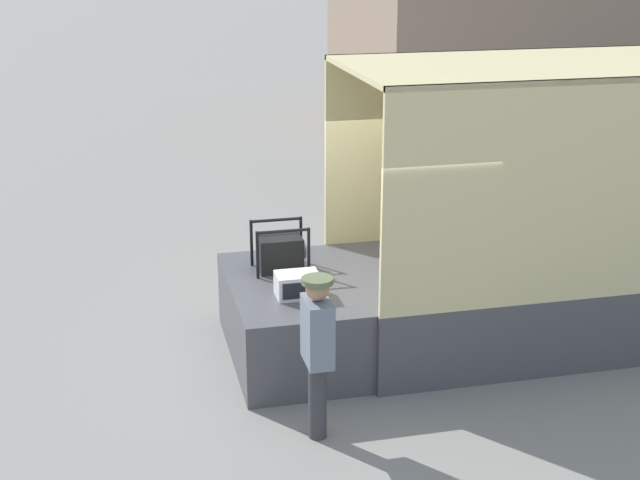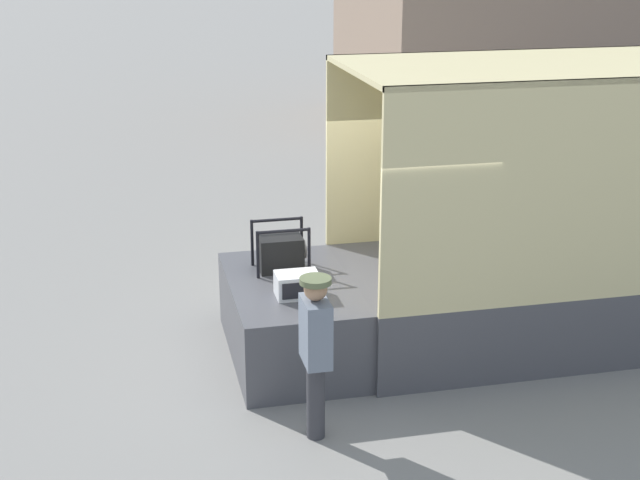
{
  "view_description": "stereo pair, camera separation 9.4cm",
  "coord_description": "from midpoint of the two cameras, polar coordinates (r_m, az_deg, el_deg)",
  "views": [
    {
      "loc": [
        -2.52,
        -9.23,
        4.65
      ],
      "look_at": [
        -0.39,
        -0.2,
        1.46
      ],
      "focal_mm": 50.0,
      "sensor_mm": 36.0,
      "label": 1
    },
    {
      "loc": [
        -2.43,
        -9.25,
        4.65
      ],
      "look_at": [
        -0.39,
        -0.2,
        1.46
      ],
      "focal_mm": 50.0,
      "sensor_mm": 36.0,
      "label": 2
    }
  ],
  "objects": [
    {
      "name": "worker_person",
      "position": [
        8.44,
        0.04,
        -6.53
      ],
      "size": [
        0.3,
        0.44,
        1.66
      ],
      "color": "#38383D",
      "rests_on": "ground"
    },
    {
      "name": "ground_plane",
      "position": [
        10.63,
        2.09,
        -6.97
      ],
      "size": [
        160.0,
        160.0,
        0.0
      ],
      "primitive_type": "plane",
      "color": "gray"
    },
    {
      "name": "portable_generator",
      "position": [
        10.43,
        -2.2,
        -0.79
      ],
      "size": [
        0.63,
        0.47,
        0.56
      ],
      "color": "black",
      "rests_on": "tailgate_deck"
    },
    {
      "name": "microwave",
      "position": [
        9.69,
        -1.19,
        -2.88
      ],
      "size": [
        0.47,
        0.35,
        0.26
      ],
      "color": "white",
      "rests_on": "tailgate_deck"
    },
    {
      "name": "tailgate_deck",
      "position": [
        10.3,
        -1.62,
        -5.06
      ],
      "size": [
        1.38,
        2.31,
        0.91
      ],
      "primitive_type": "cube",
      "color": "#4C4C51",
      "rests_on": "ground"
    }
  ]
}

